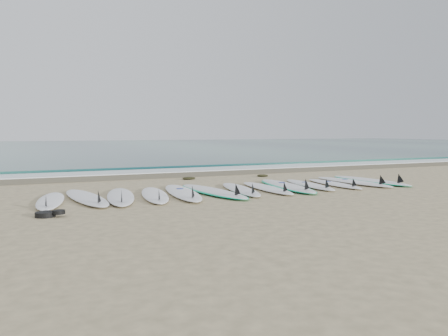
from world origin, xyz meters
name	(u,v)px	position (x,y,z in m)	size (l,w,h in m)	color
ground	(238,191)	(0.00, 0.00, 0.00)	(120.00, 120.00, 0.00)	tan
ocean	(82,147)	(0.00, 32.50, 0.01)	(120.00, 55.00, 0.03)	#1E524C
wet_sand_band	(181,175)	(0.00, 4.10, 0.01)	(120.00, 1.80, 0.01)	brown
foam_band	(169,171)	(0.00, 5.50, 0.02)	(120.00, 1.40, 0.04)	silver
wave_crest	(157,167)	(0.00, 7.00, 0.05)	(120.00, 1.00, 0.10)	#1E524C
surfboard_0	(50,200)	(-4.08, -0.11, 0.05)	(0.78, 2.39, 0.30)	white
surfboard_1	(87,197)	(-3.39, -0.03, 0.06)	(0.87, 2.77, 0.35)	white
surfboard_2	(121,196)	(-2.74, -0.14, 0.06)	(0.97, 2.68, 0.34)	white
surfboard_3	(155,195)	(-2.04, -0.20, 0.06)	(0.93, 2.56, 0.32)	white
surfboard_4	(183,192)	(-1.39, -0.14, 0.06)	(0.94, 2.87, 0.36)	white
surfboard_5	(213,191)	(-0.69, -0.18, 0.05)	(0.99, 2.86, 0.36)	white
surfboard_6	(241,189)	(0.02, -0.15, 0.06)	(0.93, 2.56, 0.32)	silver
surfboard_7	(268,188)	(0.70, -0.18, 0.05)	(0.67, 2.50, 0.32)	white
surfboard_8	(287,186)	(1.34, -0.04, 0.05)	(1.07, 2.94, 0.37)	white
surfboard_9	(310,185)	(2.00, -0.05, 0.05)	(0.81, 2.45, 0.31)	white
surfboard_10	(335,184)	(2.72, -0.13, 0.05)	(0.66, 2.33, 0.29)	white
surfboard_11	(354,182)	(3.43, -0.03, 0.06)	(0.77, 2.71, 0.34)	white
surfboard_12	(371,180)	(4.06, 0.04, 0.05)	(0.81, 2.79, 0.35)	white
seaweed_near	(189,178)	(-0.23, 2.75, 0.04)	(0.39, 0.30, 0.08)	black
seaweed_far	(262,176)	(2.10, 2.57, 0.03)	(0.36, 0.28, 0.07)	black
leash_coil	(48,214)	(-4.17, -1.56, 0.05)	(0.46, 0.36, 0.11)	black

